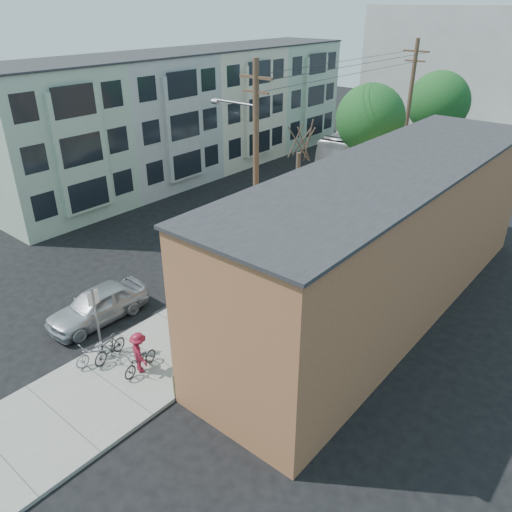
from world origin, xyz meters
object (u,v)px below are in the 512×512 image
Objects in this scene: parked_bike_a at (110,348)px; bus at (362,144)px; parked_bike_b at (95,351)px; car_3 at (338,192)px; tree_leafy_mid at (370,119)px; car_1 at (218,251)px; car_0 at (98,305)px; patio_chair_b at (197,360)px; tree_bare at (297,202)px; patron_grey at (276,287)px; tree_leafy_far at (439,103)px; sign_post at (96,314)px; parking_meter_far at (303,223)px; patio_chair_a at (208,352)px; parking_meter_near at (194,281)px; utility_pole_near at (255,166)px; cyclist at (139,352)px; car_2 at (285,219)px; patron_green at (216,338)px.

bus is at bearing 89.42° from parked_bike_a.
parked_bike_b is 20.46m from car_3.
car_1 is at bearing -100.04° from tree_leafy_mid.
patio_chair_b is at bearing 4.21° from car_0.
tree_bare is 2.79× the size of patron_grey.
tree_leafy_mid is 4.13× the size of patron_grey.
parked_bike_b is (-3.32, -2.10, -0.00)m from patio_chair_b.
car_0 is (-2.51, -28.88, -4.75)m from tree_leafy_far.
tree_leafy_far is at bearing 90.00° from tree_leafy_mid.
tree_leafy_far is at bearing 89.15° from sign_post.
patio_chair_b is at bearing -77.91° from bus.
tree_leafy_far reaches higher than parking_meter_far.
patron_grey reaches higher than parking_meter_far.
patio_chair_a is (3.20, -28.01, -4.91)m from tree_leafy_far.
tree_leafy_mid is at bearing 83.25° from car_0.
tree_leafy_mid is at bearing 87.82° from parking_meter_near.
tree_leafy_mid is 8.99× the size of patio_chair_b.
utility_pole_near reaches higher than cyclist.
parked_bike_b is (-2.89, -7.35, -0.52)m from patron_grey.
tree_leafy_far is (0.41, 20.95, 0.09)m from utility_pole_near.
tree_leafy_far is at bearing 88.09° from parking_meter_far.
car_3 is at bearing -74.88° from bus.
sign_post is 2.30m from cyclist.
tree_leafy_far is 4.74× the size of parked_bike_a.
car_2 is at bearing 95.85° from parked_bike_b.
car_0 is (-2.74, 1.36, 0.12)m from parked_bike_a.
utility_pole_near is 1.87× the size of tree_bare.
car_3 reaches higher than parked_bike_b.
bus is at bearing -158.15° from patron_green.
bus is (-3.51, 15.29, 0.85)m from car_2.
car_1 is (-2.00, -11.30, -5.14)m from tree_leafy_mid.
sign_post is at bearing -89.58° from parking_meter_far.
tree_leafy_far is 11.51m from car_3.
utility_pole_near is 11.36× the size of patio_chair_a.
tree_leafy_mid is at bearing 88.68° from sign_post.
tree_bare is 0.95× the size of car_3.
utility_pole_near is at bearing -84.39° from car_3.
parked_bike_a is 0.97× the size of parked_bike_b.
patio_chair_b is at bearing -79.80° from tree_leafy_mid.
sign_post reaches higher than cyclist.
patron_green is at bearing -69.94° from car_2.
car_1 is (-1.55, 8.21, -0.98)m from sign_post.
utility_pole_near is 9.72m from patio_chair_b.
car_2 is at bearing -157.13° from patron_grey.
sign_post is 13.72m from parking_meter_far.
car_3 reaches higher than parking_meter_near.
patio_chair_a is (3.20, -10.01, -2.23)m from tree_bare.
sign_post is 29.67m from bus.
tree_bare is at bearing 78.10° from car_0.
parking_meter_near is 4.26m from car_0.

